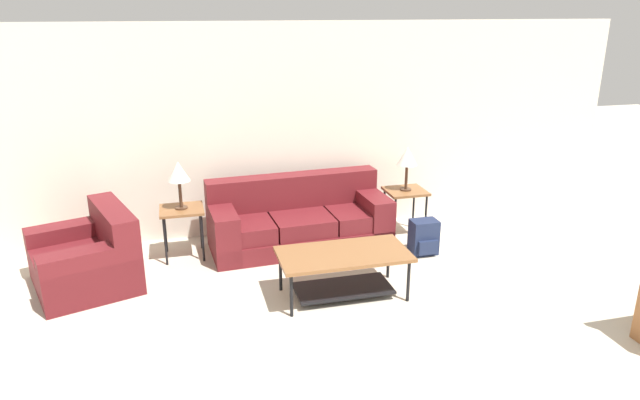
# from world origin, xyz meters

# --- Properties ---
(wall_back) EXTENTS (8.77, 0.06, 2.60)m
(wall_back) POSITION_xyz_m (0.00, 4.78, 1.30)
(wall_back) COLOR silver
(wall_back) RESTS_ON ground_plane
(couch) EXTENTS (2.17, 0.98, 0.82)m
(couch) POSITION_xyz_m (-0.10, 4.19, 0.30)
(couch) COLOR maroon
(couch) RESTS_ON ground_plane
(armchair) EXTENTS (1.23, 1.33, 0.80)m
(armchair) POSITION_xyz_m (-2.43, 3.71, 0.28)
(armchair) COLOR maroon
(armchair) RESTS_ON ground_plane
(coffee_table) EXTENTS (1.29, 0.66, 0.47)m
(coffee_table) POSITION_xyz_m (0.04, 2.81, 0.35)
(coffee_table) COLOR brown
(coffee_table) RESTS_ON ground_plane
(side_table_left) EXTENTS (0.49, 0.45, 0.59)m
(side_table_left) POSITION_xyz_m (-1.46, 4.18, 0.52)
(side_table_left) COLOR brown
(side_table_left) RESTS_ON ground_plane
(side_table_right) EXTENTS (0.49, 0.45, 0.59)m
(side_table_right) POSITION_xyz_m (1.27, 4.18, 0.52)
(side_table_right) COLOR brown
(side_table_right) RESTS_ON ground_plane
(table_lamp_left) EXTENTS (0.25, 0.25, 0.55)m
(table_lamp_left) POSITION_xyz_m (-1.46, 4.18, 1.01)
(table_lamp_left) COLOR #472D1E
(table_lamp_left) RESTS_ON side_table_left
(table_lamp_right) EXTENTS (0.25, 0.25, 0.55)m
(table_lamp_right) POSITION_xyz_m (1.27, 4.18, 1.01)
(table_lamp_right) COLOR #472D1E
(table_lamp_right) RESTS_ON side_table_right
(backpack) EXTENTS (0.31, 0.30, 0.41)m
(backpack) POSITION_xyz_m (1.26, 3.57, 0.20)
(backpack) COLOR #1E2847
(backpack) RESTS_ON ground_plane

